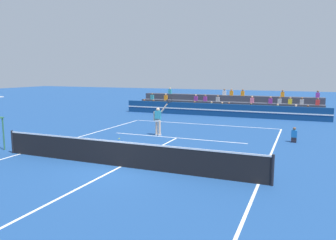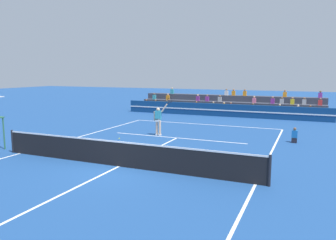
# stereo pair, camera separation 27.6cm
# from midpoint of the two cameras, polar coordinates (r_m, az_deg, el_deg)

# --- Properties ---
(ground_plane) EXTENTS (120.00, 120.00, 0.00)m
(ground_plane) POSITION_cam_midpoint_polar(r_m,az_deg,el_deg) (13.73, -8.79, -8.03)
(ground_plane) COLOR navy
(court_lines) EXTENTS (11.10, 23.90, 0.01)m
(court_lines) POSITION_cam_midpoint_polar(r_m,az_deg,el_deg) (13.73, -8.79, -8.02)
(court_lines) COLOR white
(court_lines) RESTS_ON ground
(tennis_net) EXTENTS (12.00, 0.10, 1.10)m
(tennis_net) POSITION_cam_midpoint_polar(r_m,az_deg,el_deg) (13.59, -8.84, -5.83)
(tennis_net) COLOR black
(tennis_net) RESTS_ON ground
(sponsor_banner_wall) EXTENTS (18.00, 0.26, 1.10)m
(sponsor_banner_wall) POSITION_cam_midpoint_polar(r_m,az_deg,el_deg) (29.03, 8.65, 1.73)
(sponsor_banner_wall) COLOR navy
(sponsor_banner_wall) RESTS_ON ground
(bleacher_stand) EXTENTS (17.05, 2.85, 2.28)m
(bleacher_stand) POSITION_cam_midpoint_polar(r_m,az_deg,el_deg) (31.47, 9.80, 2.40)
(bleacher_stand) COLOR #383D4C
(bleacher_stand) RESTS_ON ground
(ball_kid_courtside) EXTENTS (0.30, 0.36, 0.84)m
(ball_kid_courtside) POSITION_cam_midpoint_polar(r_m,az_deg,el_deg) (19.37, 20.71, -2.67)
(ball_kid_courtside) COLOR black
(ball_kid_courtside) RESTS_ON ground
(tennis_player) EXTENTS (1.23, 0.33, 2.39)m
(tennis_player) POSITION_cam_midpoint_polar(r_m,az_deg,el_deg) (19.94, -2.08, 0.08)
(tennis_player) COLOR beige
(tennis_player) RESTS_ON ground
(tennis_ball) EXTENTS (0.07, 0.07, 0.07)m
(tennis_ball) POSITION_cam_midpoint_polar(r_m,az_deg,el_deg) (19.18, -8.92, -3.23)
(tennis_ball) COLOR #C6DB33
(tennis_ball) RESTS_ON ground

